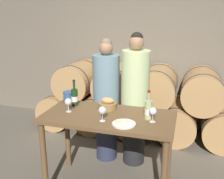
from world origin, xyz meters
TOP-DOWN VIEW (x-y plane):
  - stone_wall_back at (0.00, 2.07)m, footprint 10.00×0.12m
  - barrel_stack at (0.00, 1.53)m, footprint 3.33×0.83m
  - tasting_table at (0.00, 0.00)m, footprint 1.42×0.71m
  - person_left at (-0.23, 0.65)m, footprint 0.35×0.35m
  - person_right at (0.16, 0.65)m, footprint 0.35×0.35m
  - wine_bottle_red at (-0.48, 0.19)m, footprint 0.08×0.08m
  - wine_bottle_white at (0.42, 0.03)m, footprint 0.08×0.08m
  - blue_crock at (-0.60, 0.28)m, footprint 0.13×0.13m
  - bread_basket at (-0.07, 0.19)m, footprint 0.21×0.21m
  - cheese_plate at (0.22, -0.18)m, footprint 0.24×0.24m
  - wine_glass_far_left at (-0.46, -0.02)m, footprint 0.08×0.08m
  - wine_glass_left at (-0.01, -0.16)m, footprint 0.08×0.08m
  - wine_glass_center at (0.48, -0.04)m, footprint 0.08×0.08m

SIDE VIEW (x-z plane):
  - barrel_stack at x=0.00m, z-range -0.04..1.13m
  - tasting_table at x=0.00m, z-range 0.32..1.24m
  - person_left at x=-0.23m, z-range 0.01..1.68m
  - person_right at x=0.16m, z-range 0.01..1.77m
  - cheese_plate at x=0.22m, z-range 0.91..0.94m
  - bread_basket at x=-0.07m, z-range 0.90..1.04m
  - blue_crock at x=-0.60m, z-range 0.92..1.06m
  - wine_bottle_white at x=0.42m, z-range 0.86..1.17m
  - wine_bottle_red at x=-0.48m, z-range 0.86..1.18m
  - wine_glass_far_left at x=-0.46m, z-range 0.95..1.11m
  - wine_glass_left at x=-0.01m, z-range 0.95..1.11m
  - wine_glass_center at x=0.48m, z-range 0.95..1.11m
  - stone_wall_back at x=0.00m, z-range 0.00..3.20m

